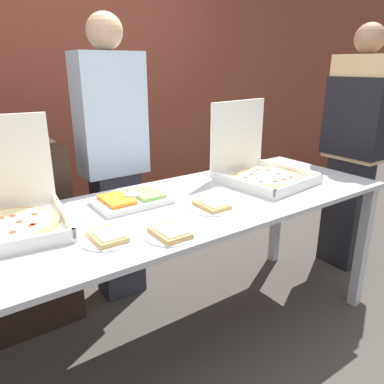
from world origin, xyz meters
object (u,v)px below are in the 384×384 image
paper_plate_front_left (170,233)px  soda_can_silver (27,126)px  pizza_box_near_left (259,167)px  paper_plate_front_right (212,206)px  paper_plate_front_center (107,237)px  veggie_tray (132,199)px  person_guest_plaid (113,160)px  person_server_vest (355,138)px  pizza_box_near_right (5,210)px  soda_can_colored (7,139)px

paper_plate_front_left → soda_can_silver: size_ratio=1.67×
pizza_box_near_left → soda_can_silver: bearing=132.1°
pizza_box_near_left → paper_plate_front_right: 0.56m
paper_plate_front_center → veggie_tray: bearing=49.7°
soda_can_silver → veggie_tray: bearing=-72.8°
paper_plate_front_right → veggie_tray: (-0.29, 0.28, 0.01)m
veggie_tray → person_guest_plaid: bearing=74.8°
soda_can_silver → person_server_vest: size_ratio=0.07×
pizza_box_near_left → person_server_vest: bearing=-8.3°
veggie_tray → person_guest_plaid: size_ratio=0.20×
pizza_box_near_right → paper_plate_front_right: bearing=-13.8°
pizza_box_near_left → pizza_box_near_right: size_ratio=1.00×
pizza_box_near_left → veggie_tray: (-0.81, 0.08, -0.06)m
pizza_box_near_left → person_server_vest: size_ratio=0.30×
paper_plate_front_right → veggie_tray: veggie_tray is taller
pizza_box_near_right → pizza_box_near_left: bearing=1.7°
veggie_tray → paper_plate_front_center: bearing=-130.3°
soda_can_silver → pizza_box_near_left: bearing=-41.3°
soda_can_colored → person_server_vest: 2.28m
pizza_box_near_left → paper_plate_front_right: pizza_box_near_left is taller
veggie_tray → soda_can_silver: size_ratio=2.93×
pizza_box_near_right → soda_can_colored: 0.51m
pizza_box_near_right → veggie_tray: bearing=2.4°
paper_plate_front_left → person_server_vest: size_ratio=0.12×
pizza_box_near_right → soda_can_colored: bearing=82.0°
paper_plate_front_left → person_guest_plaid: bearing=78.9°
soda_can_silver → paper_plate_front_right: bearing=-64.0°
person_server_vest → paper_plate_front_right: bearing=96.7°
pizza_box_near_right → paper_plate_front_right: size_ratio=2.28×
pizza_box_near_right → paper_plate_front_left: size_ratio=2.56×
paper_plate_front_right → person_server_vest: size_ratio=0.13×
pizza_box_near_left → person_guest_plaid: (-0.67, 0.61, 0.01)m
soda_can_colored → person_server_vest: person_server_vest is taller
paper_plate_front_right → paper_plate_front_left: same height
pizza_box_near_right → veggie_tray: 0.57m
soda_can_colored → paper_plate_front_center: bearing=-77.1°
paper_plate_front_right → soda_can_colored: bearing=134.0°
pizza_box_near_right → veggie_tray: size_ratio=1.46×
soda_can_silver → person_guest_plaid: size_ratio=0.07×
pizza_box_near_right → paper_plate_front_center: size_ratio=2.41×
paper_plate_front_left → soda_can_silver: 1.35m
veggie_tray → person_server_vest: person_server_vest is taller
soda_can_silver → person_guest_plaid: 0.57m
pizza_box_near_right → soda_can_silver: pizza_box_near_right is taller
person_guest_plaid → person_server_vest: size_ratio=1.01×
pizza_box_near_left → person_server_vest: 0.94m
paper_plate_front_center → soda_can_silver: size_ratio=1.78×
pizza_box_near_left → pizza_box_near_right: (-1.38, 0.13, -0.00)m
paper_plate_front_right → person_server_vest: person_server_vest is taller
paper_plate_front_center → person_server_vest: (2.01, 0.20, 0.14)m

